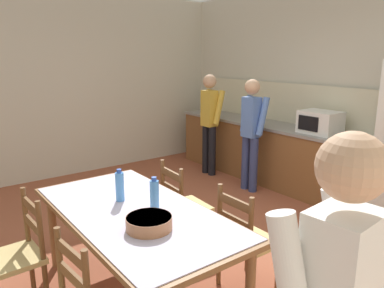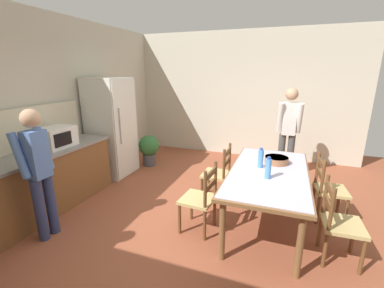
{
  "view_description": "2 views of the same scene",
  "coord_description": "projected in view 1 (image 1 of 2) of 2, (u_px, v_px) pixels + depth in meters",
  "views": [
    {
      "loc": [
        2.72,
        -2.1,
        1.94
      ],
      "look_at": [
        0.18,
        -0.19,
        1.17
      ],
      "focal_mm": 35.0,
      "sensor_mm": 36.0,
      "label": 1
    },
    {
      "loc": [
        -2.92,
        -0.98,
        2.0
      ],
      "look_at": [
        0.05,
        0.12,
        1.1
      ],
      "focal_mm": 24.0,
      "sensor_mm": 36.0,
      "label": 2
    }
  ],
  "objects": [
    {
      "name": "ground_plane",
      "position": [
        196.0,
        250.0,
        3.79
      ],
      "size": [
        8.32,
        8.32,
        0.0
      ],
      "primitive_type": "plane",
      "color": "brown"
    },
    {
      "name": "wall_back",
      "position": [
        353.0,
        91.0,
        5.01
      ],
      "size": [
        6.52,
        0.12,
        2.9
      ],
      "primitive_type": "cube",
      "color": "beige",
      "rests_on": "ground"
    },
    {
      "name": "wall_left",
      "position": [
        72.0,
        85.0,
        5.98
      ],
      "size": [
        0.12,
        5.2,
        2.9
      ],
      "primitive_type": "cube",
      "color": "beige",
      "rests_on": "ground"
    },
    {
      "name": "kitchen_counter",
      "position": [
        267.0,
        152.0,
        5.83
      ],
      "size": [
        3.46,
        0.66,
        0.9
      ],
      "color": "brown",
      "rests_on": "ground"
    },
    {
      "name": "counter_splashback",
      "position": [
        282.0,
        102.0,
        5.84
      ],
      "size": [
        3.42,
        0.03,
        0.6
      ],
      "primitive_type": "cube",
      "color": "beige",
      "rests_on": "kitchen_counter"
    },
    {
      "name": "microwave",
      "position": [
        320.0,
        122.0,
        4.96
      ],
      "size": [
        0.5,
        0.39,
        0.3
      ],
      "color": "white",
      "rests_on": "kitchen_counter"
    },
    {
      "name": "dining_table",
      "position": [
        135.0,
        219.0,
        2.9
      ],
      "size": [
        1.95,
        0.97,
        0.76
      ],
      "rotation": [
        0.0,
        0.0,
        -0.0
      ],
      "color": "brown",
      "rests_on": "ground"
    },
    {
      "name": "bottle_near_centre",
      "position": [
        120.0,
        186.0,
        3.05
      ],
      "size": [
        0.07,
        0.07,
        0.27
      ],
      "color": "#4C8ED6",
      "rests_on": "dining_table"
    },
    {
      "name": "bottle_off_centre",
      "position": [
        154.0,
        195.0,
        2.85
      ],
      "size": [
        0.07,
        0.07,
        0.27
      ],
      "color": "#4C8ED6",
      "rests_on": "dining_table"
    },
    {
      "name": "serving_bowl",
      "position": [
        149.0,
        222.0,
        2.57
      ],
      "size": [
        0.32,
        0.32,
        0.09
      ],
      "color": "#9E6642",
      "rests_on": "dining_table"
    },
    {
      "name": "chair_side_far_left",
      "position": [
        183.0,
        207.0,
        3.76
      ],
      "size": [
        0.45,
        0.43,
        0.91
      ],
      "rotation": [
        0.0,
        0.0,
        3.07
      ],
      "color": "brown",
      "rests_on": "ground"
    },
    {
      "name": "chair_side_far_right",
      "position": [
        246.0,
        241.0,
        3.08
      ],
      "size": [
        0.43,
        0.41,
        0.91
      ],
      "rotation": [
        0.0,
        0.0,
        3.13
      ],
      "color": "brown",
      "rests_on": "ground"
    },
    {
      "name": "chair_side_near_left",
      "position": [
        18.0,
        256.0,
        2.85
      ],
      "size": [
        0.44,
        0.42,
        0.91
      ],
      "rotation": [
        0.0,
        0.0,
        0.04
      ],
      "color": "brown",
      "rests_on": "ground"
    },
    {
      "name": "person_at_sink",
      "position": [
        210.0,
        119.0,
        6.02
      ],
      "size": [
        0.41,
        0.28,
        1.63
      ],
      "rotation": [
        0.0,
        0.0,
        1.57
      ],
      "color": "black",
      "rests_on": "ground"
    },
    {
      "name": "person_at_counter",
      "position": [
        251.0,
        129.0,
        5.28
      ],
      "size": [
        0.4,
        0.28,
        1.6
      ],
      "rotation": [
        0.0,
        0.0,
        1.57
      ],
      "color": "navy",
      "rests_on": "ground"
    }
  ]
}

